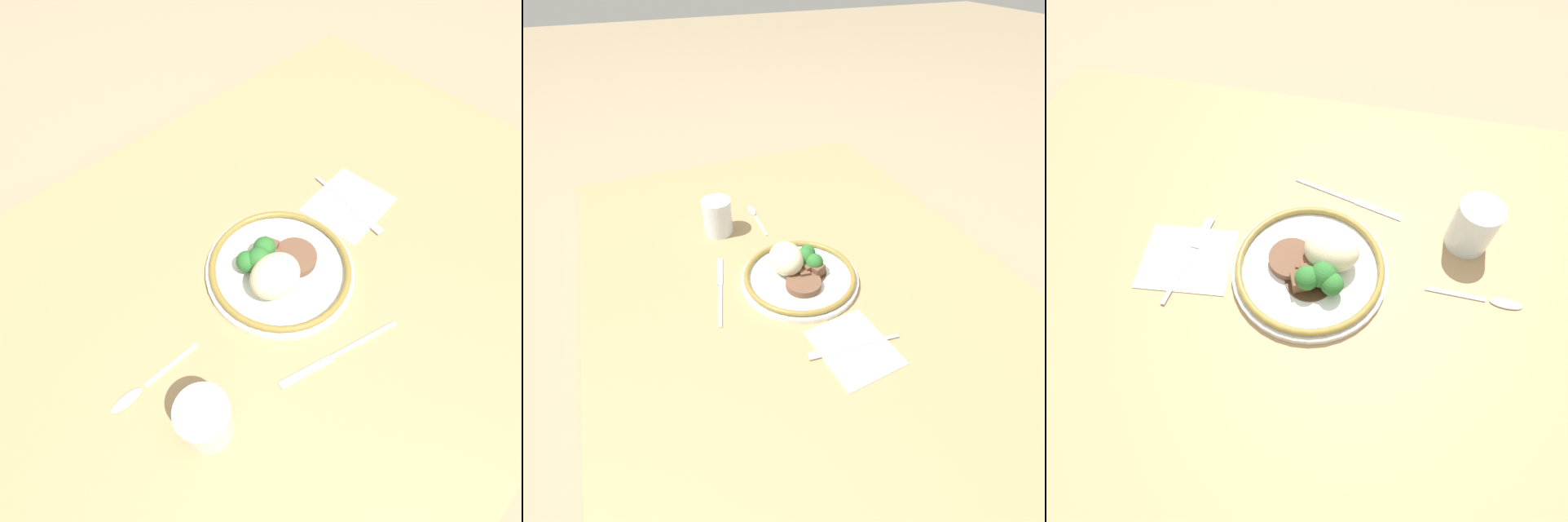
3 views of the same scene
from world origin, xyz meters
TOP-DOWN VIEW (x-y plane):
  - ground_plane at (0.00, 0.00)m, footprint 8.00×8.00m
  - dining_table at (0.00, 0.00)m, footprint 1.32×0.91m
  - napkin at (-0.20, -0.01)m, footprint 0.16×0.14m
  - plate at (0.01, 0.01)m, footprint 0.26×0.26m
  - juice_glass at (0.26, 0.12)m, footprint 0.07×0.07m
  - fork at (-0.20, 0.01)m, footprint 0.03×0.18m
  - knife at (0.05, 0.17)m, footprint 0.20×0.06m
  - spoon at (0.30, 0.01)m, footprint 0.15×0.02m

SIDE VIEW (x-z plane):
  - ground_plane at x=0.00m, z-range 0.00..0.00m
  - dining_table at x=0.00m, z-range 0.00..0.03m
  - napkin at x=-0.20m, z-range 0.03..0.03m
  - knife at x=0.05m, z-range 0.03..0.04m
  - spoon at x=0.30m, z-range 0.03..0.04m
  - fork at x=-0.20m, z-range 0.03..0.04m
  - plate at x=0.01m, z-range 0.01..0.09m
  - juice_glass at x=0.26m, z-range 0.03..0.12m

